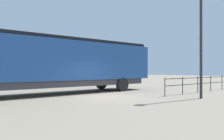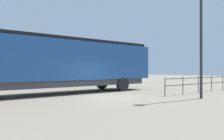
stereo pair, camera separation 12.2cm
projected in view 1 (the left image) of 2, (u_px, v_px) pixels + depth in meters
ground_plane at (109, 97)px, 14.10m from camera, size 120.00×120.00×0.00m
locomotive at (61, 63)px, 16.14m from camera, size 3.07×15.98×3.95m
lamp_post at (201, 12)px, 13.40m from camera, size 0.53×0.53×7.42m
platform_fence at (211, 81)px, 18.20m from camera, size 0.05×11.99×1.21m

